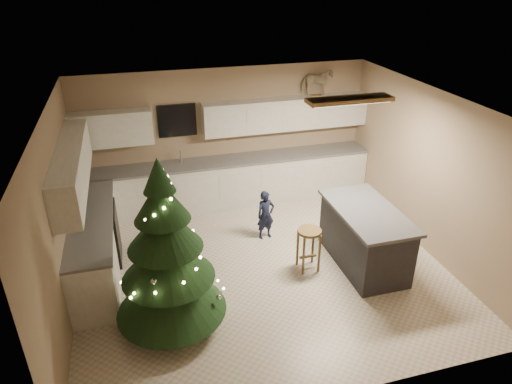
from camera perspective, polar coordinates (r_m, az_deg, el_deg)
The scene contains 8 objects.
ground_plane at distance 7.25m, azimuth 0.76°, elevation -9.36°, with size 5.50×5.50×0.00m, color beige.
room_shell at distance 6.38m, azimuth 1.05°, elevation 3.48°, with size 5.52×5.02×2.61m.
cabinetry at distance 8.10m, azimuth -8.71°, elevation 0.73°, with size 5.50×3.20×2.00m.
island at distance 7.28m, azimuth 13.39°, elevation -5.46°, with size 0.90×1.70×0.95m.
bar_stool at distance 6.98m, azimuth 6.64°, elevation -5.94°, with size 0.36×0.36×0.69m.
christmas_tree at distance 5.81m, azimuth -11.03°, elevation -8.52°, with size 1.47×1.42×2.35m.
toddler at distance 7.75m, azimuth 1.21°, elevation -2.90°, with size 0.32×0.21×0.87m, color black.
rocking_horse at distance 8.87m, azimuth 7.62°, elevation 13.45°, with size 0.62×0.37×0.51m.
Camera 1 is at (-1.67, -5.61, 4.28)m, focal length 32.00 mm.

